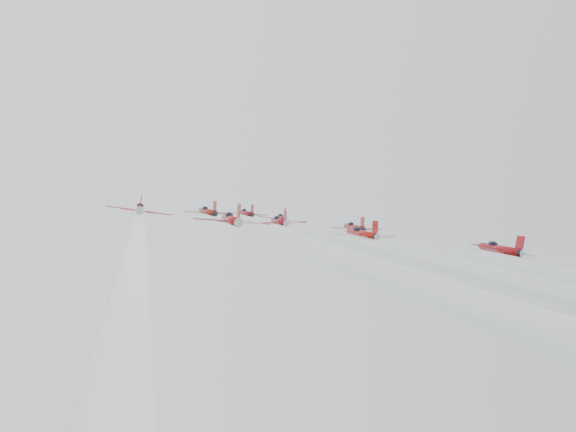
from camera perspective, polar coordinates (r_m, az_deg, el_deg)
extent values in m
cylinder|color=maroon|center=(144.38, -3.29, 0.21)|extent=(0.97, 8.46, 4.50)
cone|color=maroon|center=(149.65, -3.72, 0.31)|extent=(0.97, 2.17, 1.68)
cone|color=black|center=(139.55, -2.87, 0.12)|extent=(0.97, 1.36, 1.32)
ellipsoid|color=black|center=(146.35, -3.44, 0.42)|extent=(0.88, 2.10, 1.52)
cube|color=maroon|center=(143.20, -4.16, 0.29)|extent=(3.65, 2.45, 0.73)
cube|color=maroon|center=(144.21, -2.32, 0.08)|extent=(3.65, 2.45, 0.73)
cube|color=maroon|center=(140.56, -2.92, 0.57)|extent=(0.11, 2.17, 2.26)
cube|color=maroon|center=(140.15, -3.44, 0.19)|extent=(1.75, 1.22, 0.43)
cube|color=maroon|center=(140.68, -2.46, 0.08)|extent=(1.75, 1.22, 0.43)
cylinder|color=#9B1C0E|center=(123.51, -6.32, 0.32)|extent=(1.02, 8.91, 4.75)
cone|color=#9B1C0E|center=(129.12, -6.71, 0.44)|extent=(1.02, 2.29, 1.77)
cone|color=black|center=(118.37, -5.94, 0.21)|extent=(1.02, 1.44, 1.39)
ellipsoid|color=black|center=(125.61, -6.45, 0.58)|extent=(0.93, 2.21, 1.60)
cube|color=#9B1C0E|center=(122.40, -7.43, 0.41)|extent=(3.85, 2.58, 0.77)
cube|color=#9B1C0E|center=(123.20, -5.13, 0.16)|extent=(3.85, 2.58, 0.77)
cube|color=#9B1C0E|center=(119.44, -5.96, 0.76)|extent=(0.11, 2.29, 2.39)
cube|color=#9B1C0E|center=(119.08, -6.62, 0.30)|extent=(1.85, 1.28, 0.45)
cube|color=#9B1C0E|center=(119.51, -5.39, 0.16)|extent=(1.85, 1.28, 0.45)
cylinder|color=#AD1F10|center=(132.52, -0.54, -0.24)|extent=(1.08, 9.43, 5.02)
cone|color=#AD1F10|center=(138.33, -1.17, -0.10)|extent=(1.08, 2.42, 1.88)
cone|color=black|center=(127.20, 0.09, -0.38)|extent=(1.08, 1.52, 1.47)
ellipsoid|color=black|center=(134.69, -0.76, 0.02)|extent=(0.98, 2.34, 1.70)
cube|color=#AD1F10|center=(131.09, -1.57, -0.15)|extent=(4.07, 2.73, 0.82)
cube|color=#AD1F10|center=(132.47, 0.65, -0.40)|extent=(4.07, 2.73, 0.82)
cube|color=#AD1F10|center=(128.31, 0.01, 0.18)|extent=(0.12, 2.42, 2.52)
cube|color=#AD1F10|center=(127.79, -0.62, -0.29)|extent=(1.95, 1.36, 0.48)
cube|color=#AD1F10|center=(128.52, 0.56, -0.42)|extent=(1.95, 1.36, 0.48)
cylinder|color=#A91D10|center=(132.90, 5.29, -0.93)|extent=(1.10, 9.55, 5.09)
cone|color=#A91D10|center=(138.60, 4.41, -0.76)|extent=(1.10, 2.45, 1.90)
cone|color=black|center=(127.69, 6.16, -1.10)|extent=(1.10, 1.54, 1.49)
ellipsoid|color=black|center=(135.03, 4.97, -0.65)|extent=(1.00, 2.37, 1.72)
cube|color=#A91D10|center=(131.21, 4.31, -0.85)|extent=(4.13, 2.77, 0.83)
cube|color=#A91D10|center=(133.14, 6.48, -1.09)|extent=(4.13, 2.77, 0.83)
cube|color=#A91D10|center=(128.78, 6.03, -0.53)|extent=(0.12, 2.46, 2.56)
cube|color=#A91D10|center=(128.11, 5.42, -1.00)|extent=(1.98, 1.38, 0.48)
cube|color=#A91D10|center=(129.14, 6.57, -1.13)|extent=(1.98, 1.38, 0.48)
cylinder|color=maroon|center=(115.74, -0.66, -0.45)|extent=(1.02, 8.88, 4.73)
cone|color=maroon|center=(121.22, -1.33, -0.29)|extent=(1.02, 2.28, 1.77)
cone|color=black|center=(110.73, 0.01, -0.61)|extent=(1.02, 1.43, 1.39)
ellipsoid|color=black|center=(117.79, -0.90, -0.16)|extent=(0.93, 2.20, 1.60)
cube|color=maroon|center=(114.40, -1.78, -0.36)|extent=(3.84, 2.57, 0.77)
cube|color=maroon|center=(115.69, 0.62, -0.63)|extent=(3.84, 2.57, 0.77)
cube|color=maroon|center=(111.77, -0.07, -0.01)|extent=(0.11, 2.28, 2.38)
cube|color=maroon|center=(111.28, -0.76, -0.51)|extent=(1.84, 1.28, 0.45)
cube|color=maroon|center=(111.97, 0.52, -0.65)|extent=(1.84, 1.28, 0.45)
cylinder|color=white|center=(71.07, 8.95, -2.72)|extent=(1.30, 76.71, 35.39)
cylinder|color=#B2111D|center=(97.43, -11.65, 0.48)|extent=(1.04, 9.04, 4.82)
cone|color=#B2111D|center=(103.18, -11.84, 0.62)|extent=(1.04, 2.32, 1.80)
cone|color=black|center=(92.16, -11.44, 0.34)|extent=(1.04, 1.46, 1.41)
ellipsoid|color=black|center=(99.58, -11.69, 0.80)|extent=(0.94, 2.24, 1.63)
cube|color=#B2111D|center=(96.54, -13.12, 0.60)|extent=(3.91, 2.62, 0.78)
cube|color=#B2111D|center=(96.88, -10.12, 0.27)|extent=(3.91, 2.62, 0.78)
cube|color=#B2111D|center=(93.25, -11.41, 1.06)|extent=(0.11, 2.33, 2.42)
cube|color=#B2111D|center=(93.01, -12.29, 0.45)|extent=(1.87, 1.30, 0.46)
cube|color=#B2111D|center=(93.20, -10.67, 0.27)|extent=(1.87, 1.30, 0.46)
cylinder|color=white|center=(49.52, -8.19, -1.97)|extent=(1.32, 78.10, 36.03)
cylinder|color=#A70F11|center=(97.35, -4.47, -0.34)|extent=(1.22, 10.57, 5.63)
cone|color=#A70F11|center=(103.96, -5.16, -0.13)|extent=(1.22, 2.71, 2.10)
cone|color=black|center=(91.29, -3.75, -0.57)|extent=(1.22, 1.71, 1.65)
ellipsoid|color=black|center=(99.82, -4.71, 0.06)|extent=(1.10, 2.62, 1.90)
cube|color=#A70F11|center=(95.95, -6.12, -0.21)|extent=(4.57, 3.07, 0.92)
cube|color=#A70F11|center=(97.10, -2.66, -0.59)|extent=(4.57, 3.07, 0.92)
cube|color=#A70F11|center=(92.54, -3.82, 0.30)|extent=(0.13, 2.72, 2.83)
cube|color=#A70F11|center=(92.07, -4.82, -0.42)|extent=(2.19, 1.52, 0.53)
cube|color=#A70F11|center=(92.69, -2.95, -0.62)|extent=(2.19, 1.52, 0.53)
cylinder|color=white|center=(43.50, 9.51, -4.64)|extent=(1.55, 91.33, 42.13)
cylinder|color=#B31511|center=(103.47, 5.92, -1.45)|extent=(1.10, 9.61, 5.12)
cone|color=#B31511|center=(109.19, 4.76, -1.20)|extent=(1.10, 2.47, 1.91)
cone|color=black|center=(98.26, 7.10, -1.69)|extent=(1.10, 1.55, 1.50)
ellipsoid|color=black|center=(105.60, 5.50, -1.08)|extent=(1.00, 2.38, 1.73)
cube|color=#B31511|center=(101.76, 4.66, -1.36)|extent=(4.15, 2.79, 0.83)
cube|color=#B31511|center=(103.75, 7.46, -1.65)|extent=(4.15, 2.79, 0.83)
cube|color=#B31511|center=(99.34, 6.92, -0.95)|extent=(0.12, 2.47, 2.57)
cube|color=#B31511|center=(98.66, 6.13, -1.57)|extent=(1.99, 1.38, 0.48)
cube|color=#B31511|center=(99.73, 7.62, -1.73)|extent=(1.99, 1.38, 0.48)
cylinder|color=#A40F17|center=(112.88, 16.46, -2.55)|extent=(1.22, 10.58, 5.63)
cone|color=#A40F17|center=(118.65, 14.75, -2.25)|extent=(1.22, 2.72, 2.10)
cone|color=black|center=(107.69, 18.19, -2.84)|extent=(1.22, 1.71, 1.65)
ellipsoid|color=black|center=(115.03, 15.83, -2.16)|extent=(1.10, 2.62, 1.90)
cube|color=#A40F17|center=(110.57, 15.39, -2.49)|extent=(4.57, 3.07, 0.92)
cube|color=#A40F17|center=(113.76, 17.96, -2.74)|extent=(4.57, 3.07, 0.92)
cube|color=#A40F17|center=(108.76, 17.88, -2.08)|extent=(0.13, 2.72, 2.83)
cube|color=#A40F17|center=(107.77, 17.18, -2.72)|extent=(2.19, 1.52, 0.53)
cube|color=#A40F17|center=(109.47, 18.54, -2.85)|extent=(2.19, 1.52, 0.53)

